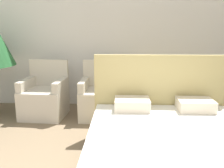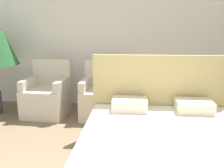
# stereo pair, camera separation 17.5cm
# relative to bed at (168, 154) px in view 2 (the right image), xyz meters

# --- Properties ---
(wall_back) EXTENTS (10.00, 0.06, 2.90)m
(wall_back) POSITION_rel_bed_xyz_m (-0.91, 2.44, 1.19)
(wall_back) COLOR white
(wall_back) RESTS_ON ground_plane
(bed) EXTENTS (1.80, 2.12, 1.14)m
(bed) POSITION_rel_bed_xyz_m (0.00, 0.00, 0.00)
(bed) COLOR brown
(bed) RESTS_ON ground_plane
(armchair_near_window_left) EXTENTS (0.74, 0.71, 0.94)m
(armchair_near_window_left) POSITION_rel_bed_xyz_m (-1.85, 1.71, 0.03)
(armchair_near_window_left) COLOR beige
(armchair_near_window_left) RESTS_ON ground_plane
(armchair_near_window_right) EXTENTS (0.70, 0.67, 0.94)m
(armchair_near_window_right) POSITION_rel_bed_xyz_m (-0.87, 1.71, 0.03)
(armchair_near_window_right) COLOR beige
(armchair_near_window_right) RESTS_ON ground_plane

